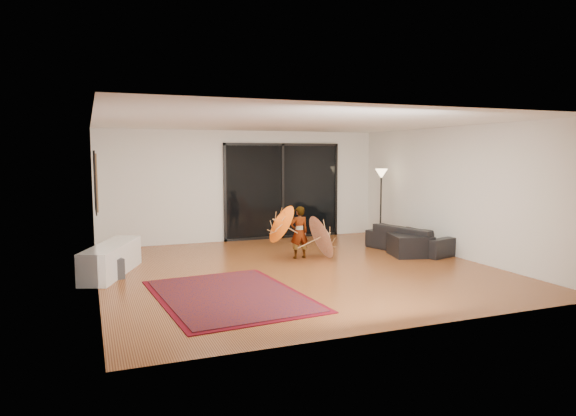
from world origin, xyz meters
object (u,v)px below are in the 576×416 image
media_console (112,259)px  ottoman (410,245)px  sofa (410,238)px  child (299,232)px

media_console → ottoman: bearing=16.4°
media_console → sofa: bearing=20.6°
ottoman → child: size_ratio=0.73×
sofa → child: bearing=69.2°
media_console → sofa: 6.20m
child → media_console: bearing=-0.5°
media_console → ottoman: 5.94m
media_console → child: (3.65, 0.10, 0.27)m
sofa → media_console: bearing=72.6°
ottoman → sofa: bearing=57.1°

